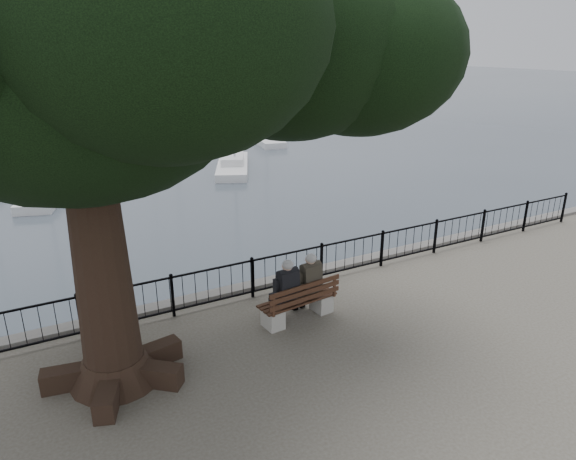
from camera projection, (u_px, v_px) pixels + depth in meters
harbor at (279, 298)px, 13.80m from camera, size 260.00×260.00×1.20m
railing at (288, 268)px, 13.03m from camera, size 22.06×0.06×1.00m
bench at (299, 306)px, 11.62m from camera, size 1.92×0.75×0.99m
person_left at (284, 293)px, 11.40m from camera, size 0.48×0.81×1.57m
person_right at (307, 286)px, 11.73m from camera, size 0.48×0.81×1.57m
tree at (128, 26)px, 8.05m from camera, size 11.52×8.05×9.41m
lion_monument at (86, 91)px, 52.82m from camera, size 6.41×6.41×9.35m
sailboat_b at (46, 191)px, 24.41m from camera, size 3.17×5.86×11.88m
sailboat_c at (233, 164)px, 29.79m from camera, size 4.07×6.28×12.63m
sailboat_d at (264, 138)px, 38.14m from camera, size 2.44×5.88×11.03m
sailboat_f at (148, 136)px, 38.70m from camera, size 1.93×5.28×11.52m
sailboat_g at (173, 133)px, 40.41m from camera, size 3.56×6.40×10.98m
sailboat_h at (54, 129)px, 41.96m from camera, size 2.43×4.80×11.38m
far_shore at (205, 62)px, 87.20m from camera, size 30.00×8.60×9.18m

